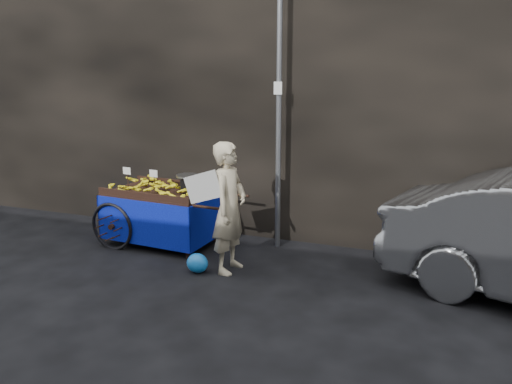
% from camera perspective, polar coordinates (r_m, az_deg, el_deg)
% --- Properties ---
extents(ground, '(80.00, 80.00, 0.00)m').
position_cam_1_polar(ground, '(6.76, -3.45, -9.38)').
color(ground, black).
rests_on(ground, ground).
extents(building_wall, '(13.50, 2.00, 5.00)m').
position_cam_1_polar(building_wall, '(8.54, 5.99, 12.71)').
color(building_wall, black).
rests_on(building_wall, ground).
extents(street_pole, '(0.12, 0.10, 4.00)m').
position_cam_1_polar(street_pole, '(7.35, 2.61, 8.73)').
color(street_pole, slate).
rests_on(street_pole, ground).
extents(banana_cart, '(2.29, 1.21, 1.21)m').
position_cam_1_polar(banana_cart, '(7.86, -11.04, -0.50)').
color(banana_cart, black).
rests_on(banana_cart, ground).
extents(vendor, '(0.80, 0.66, 1.76)m').
position_cam_1_polar(vendor, '(6.60, -3.07, -1.81)').
color(vendor, '#BCAD8C').
rests_on(vendor, ground).
extents(plastic_bag, '(0.30, 0.24, 0.27)m').
position_cam_1_polar(plastic_bag, '(6.80, -6.72, -8.08)').
color(plastic_bag, blue).
rests_on(plastic_bag, ground).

